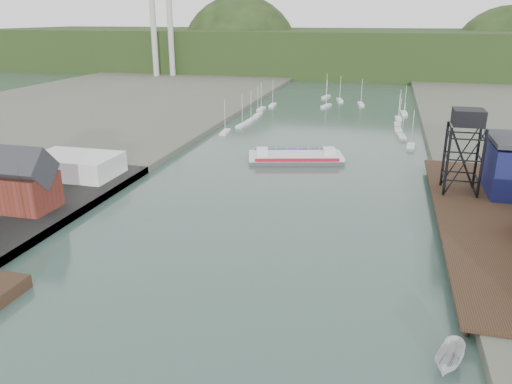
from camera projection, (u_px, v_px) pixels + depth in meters
The scene contains 10 objects.
ground at pixel (171, 357), 53.23m from camera, with size 600.00×600.00×0.00m, color #324E45.
east_pier at pixel (479, 218), 84.86m from camera, with size 14.00×70.00×2.45m.
harbor_building at pixel (19, 185), 88.55m from camera, with size 12.20×8.20×8.90m.
white_shed at pixel (76, 165), 108.01m from camera, with size 18.00×12.00×4.50m, color silver.
lift_tower at pixel (468, 123), 92.61m from camera, with size 6.50×6.50×16.00m.
marina_sailboats at pixel (328, 116), 179.42m from camera, with size 57.71×92.65×0.90m.
smokestacks at pixel (162, 24), 280.54m from camera, with size 11.20×8.20×60.00m.
distant_hills at pixel (352, 55), 325.66m from camera, with size 500.00×120.00×80.00m.
chain_ferry at pixel (295, 157), 125.00m from camera, with size 24.92×15.11×3.35m.
motorboat at pixel (450, 359), 51.08m from camera, with size 2.37×6.31×2.44m, color silver.
Camera 1 is at (19.98, -40.58, 34.37)m, focal length 35.00 mm.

